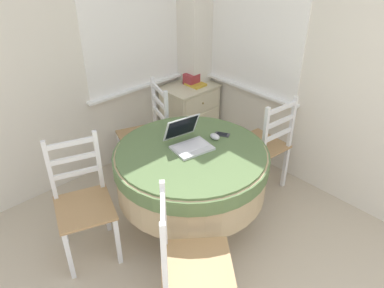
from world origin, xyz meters
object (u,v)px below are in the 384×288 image
Objects in this scene: dining_chair_left_flank at (83,203)px; storage_box at (191,79)px; dining_chair_near_back_window at (147,134)px; dining_chair_camera_near at (189,263)px; round_dining_table at (191,168)px; corner_cabinet at (190,115)px; book_on_cabinet at (196,84)px; computer_mouse at (215,137)px; dining_chair_near_right_window at (264,146)px; laptop at (188,141)px; cell_phone at (222,134)px.

dining_chair_left_flank is 6.77× the size of storage_box.
dining_chair_left_flank is at bearing -152.95° from dining_chair_near_back_window.
round_dining_table is at bearing 46.19° from dining_chair_camera_near.
book_on_cabinet reaches higher than corner_cabinet.
computer_mouse is 0.67m from dining_chair_near_right_window.
laptop is 2.68× the size of cell_phone.
laptop is 0.24m from computer_mouse.
round_dining_table is 1.27× the size of dining_chair_camera_near.
cell_phone is (0.35, 0.00, 0.17)m from round_dining_table.
cell_phone is 0.69× the size of book_on_cabinet.
corner_cabinet is at bearing 86.34° from dining_chair_near_right_window.
storage_box is (0.05, 0.03, 0.41)m from corner_cabinet.
dining_chair_camera_near is (-0.94, -0.62, -0.28)m from cell_phone.
dining_chair_camera_near is 4.92× the size of book_on_cabinet.
storage_box is at bearing 15.04° from dining_chair_near_back_window.
dining_chair_camera_near reaches higher than cell_phone.
corner_cabinet is (0.92, 1.01, -0.22)m from round_dining_table.
round_dining_table is 1.27× the size of dining_chair_left_flank.
dining_chair_left_flank reaches higher than corner_cabinet.
laptop is 0.84m from dining_chair_near_back_window.
corner_cabinet is 3.59× the size of book_on_cabinet.
dining_chair_near_back_window is 0.77m from corner_cabinet.
dining_chair_camera_near reaches higher than corner_cabinet.
storage_box is at bearing 59.15° from cell_phone.
dining_chair_near_right_window is at bearing -7.34° from computer_mouse.
corner_cabinet is (0.07, 1.09, -0.11)m from dining_chair_near_right_window.
dining_chair_left_flank is (-0.82, 0.27, -0.32)m from laptop.
dining_chair_near_right_window is at bearing -9.41° from cell_phone.
book_on_cabinet is at bearing 53.80° from computer_mouse.
round_dining_table reaches higher than book_on_cabinet.
book_on_cabinet is at bearing 45.04° from round_dining_table.
dining_chair_left_flank is at bearing 101.65° from dining_chair_camera_near.
dining_chair_left_flank is at bearing 165.88° from dining_chair_near_right_window.
dining_chair_near_right_window reaches higher than round_dining_table.
dining_chair_near_right_window is (0.67, -0.91, 0.00)m from dining_chair_near_back_window.
computer_mouse is at bearing -176.06° from cell_phone.
dining_chair_left_flank is (-1.05, 0.34, -0.30)m from computer_mouse.
dining_chair_left_flank is (-1.64, 0.41, 0.00)m from dining_chair_near_right_window.
laptop is 3.92× the size of computer_mouse.
dining_chair_near_back_window reaches higher than corner_cabinet.
dining_chair_near_back_window is at bearing 27.05° from dining_chair_left_flank.
laptop reaches higher than cell_phone.
dining_chair_left_flank is (-1.14, 0.33, -0.28)m from cell_phone.
round_dining_table is at bearing -115.10° from laptop.
computer_mouse is 0.10× the size of dining_chair_camera_near.
computer_mouse is (0.26, -0.00, 0.19)m from round_dining_table.
dining_chair_camera_near is (-0.62, -0.68, -0.32)m from laptop.
dining_chair_near_right_window is (0.85, -0.08, -0.11)m from round_dining_table.
laptop reaches higher than computer_mouse.
computer_mouse is 1.28m from corner_cabinet.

